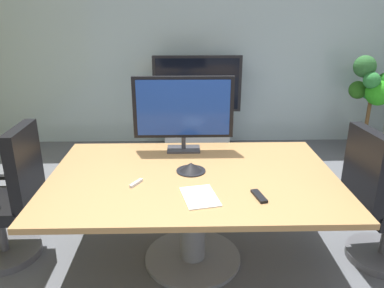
% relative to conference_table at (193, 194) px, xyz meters
% --- Properties ---
extents(ground_plane, '(7.01, 7.01, 0.00)m').
position_rel_conference_table_xyz_m(ground_plane, '(0.07, -0.12, -0.58)').
color(ground_plane, '#515459').
extents(wall_back_glass_partition, '(5.92, 0.10, 2.79)m').
position_rel_conference_table_xyz_m(wall_back_glass_partition, '(0.07, 2.89, 0.81)').
color(wall_back_glass_partition, '#9EB2B7').
rests_on(wall_back_glass_partition, ground).
extents(conference_table, '(2.10, 1.38, 0.74)m').
position_rel_conference_table_xyz_m(conference_table, '(0.00, 0.00, 0.00)').
color(conference_table, olive).
rests_on(conference_table, ground).
extents(office_chair_left, '(0.60, 0.57, 1.09)m').
position_rel_conference_table_xyz_m(office_chair_left, '(-1.43, 0.08, -0.13)').
color(office_chair_left, '#4C4C51').
rests_on(office_chair_left, ground).
extents(office_chair_right, '(0.61, 0.59, 1.09)m').
position_rel_conference_table_xyz_m(office_chair_right, '(1.43, -0.04, -0.13)').
color(office_chair_right, '#4C4C51').
rests_on(office_chair_right, ground).
extents(tv_monitor, '(0.84, 0.18, 0.64)m').
position_rel_conference_table_xyz_m(tv_monitor, '(-0.07, 0.52, 0.52)').
color(tv_monitor, '#333338').
rests_on(tv_monitor, conference_table).
extents(wall_display_unit, '(1.20, 0.36, 1.31)m').
position_rel_conference_table_xyz_m(wall_display_unit, '(0.12, 2.53, -0.14)').
color(wall_display_unit, '#B7BABC').
rests_on(wall_display_unit, ground).
extents(potted_plant, '(0.60, 0.58, 1.33)m').
position_rel_conference_table_xyz_m(potted_plant, '(2.43, 2.33, 0.19)').
color(potted_plant, brown).
rests_on(potted_plant, ground).
extents(conference_phone, '(0.22, 0.22, 0.07)m').
position_rel_conference_table_xyz_m(conference_phone, '(-0.01, 0.06, 0.19)').
color(conference_phone, black).
rests_on(conference_phone, conference_table).
extents(remote_control, '(0.09, 0.18, 0.02)m').
position_rel_conference_table_xyz_m(remote_control, '(0.42, -0.36, 0.17)').
color(remote_control, black).
rests_on(remote_control, conference_table).
extents(whiteboard_marker, '(0.08, 0.12, 0.02)m').
position_rel_conference_table_xyz_m(whiteboard_marker, '(-0.40, -0.15, 0.17)').
color(whiteboard_marker, silver).
rests_on(whiteboard_marker, conference_table).
extents(paper_notepad, '(0.27, 0.34, 0.01)m').
position_rel_conference_table_xyz_m(paper_notepad, '(0.04, -0.35, 0.16)').
color(paper_notepad, white).
rests_on(paper_notepad, conference_table).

